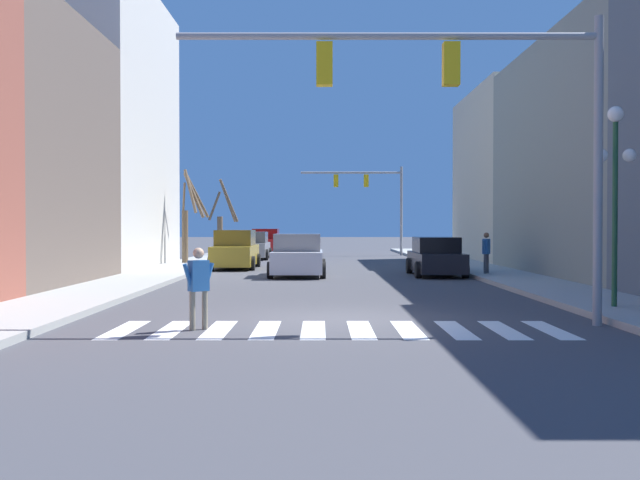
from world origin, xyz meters
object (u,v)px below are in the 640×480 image
pedestrian_crossing_street (487,249)px  pedestrian_waiting_at_curb (199,281)px  street_lamp_right_corner (616,165)px  car_parked_left_far (267,242)px  car_parked_right_mid (254,246)px  car_driving_toward_lane (437,257)px  traffic_signal_far (372,191)px  car_at_intersection (298,257)px  street_tree_right_near (189,218)px  street_tree_left_far (223,223)px  traffic_signal_near (470,97)px  car_driving_away_lane (236,251)px

pedestrian_crossing_street → pedestrian_waiting_at_curb: (-8.70, -14.63, -0.16)m
street_lamp_right_corner → car_parked_left_far: street_lamp_right_corner is taller
car_parked_right_mid → pedestrian_crossing_street: 18.94m
car_driving_toward_lane → car_parked_right_mid: bearing=29.9°
traffic_signal_far → pedestrian_crossing_street: (2.93, -21.63, -3.27)m
car_at_intersection → street_tree_right_near: 9.85m
street_lamp_right_corner → traffic_signal_far: bearing=95.5°
car_driving_toward_lane → street_tree_right_near: bearing=56.1°
car_driving_toward_lane → street_lamp_right_corner: bearing=-170.8°
car_at_intersection → street_tree_left_far: size_ratio=0.85×
car_parked_right_mid → pedestrian_crossing_street: bearing=-146.7°
car_parked_left_far → car_at_intersection: bearing=-172.9°
traffic_signal_near → car_parked_right_mid: 30.86m
street_tree_left_far → traffic_signal_near: bearing=-74.4°
traffic_signal_far → pedestrian_waiting_at_curb: 36.88m
traffic_signal_near → car_driving_away_lane: 21.36m
street_lamp_right_corner → pedestrian_waiting_at_curb: street_lamp_right_corner is taller
car_driving_toward_lane → pedestrian_waiting_at_curb: (-6.91, -15.56, 0.20)m
car_at_intersection → pedestrian_waiting_at_curb: car_at_intersection is taller
car_parked_right_mid → street_tree_left_far: bearing=35.1°
street_tree_left_far → street_tree_right_near: bearing=-91.4°
traffic_signal_far → car_parked_right_mid: size_ratio=1.45×
street_lamp_right_corner → car_parked_left_far: bearing=106.1°
car_parked_left_far → pedestrian_crossing_street: bearing=-157.3°
traffic_signal_far → car_driving_away_lane: traffic_signal_far is taller
street_lamp_right_corner → street_tree_left_far: bearing=112.7°
car_driving_away_lane → pedestrian_waiting_at_curb: (1.63, -20.52, 0.09)m
traffic_signal_far → street_tree_left_far: size_ratio=1.42×
street_lamp_right_corner → pedestrian_crossing_street: 12.07m
car_parked_left_far → pedestrian_waiting_at_curb: (1.57, -39.25, 0.10)m
pedestrian_crossing_street → traffic_signal_near: bearing=-162.4°
traffic_signal_near → street_tree_left_far: 34.45m
street_lamp_right_corner → car_driving_away_lane: street_lamp_right_corner is taller
car_at_intersection → street_tree_right_near: bearing=-144.3°
car_driving_away_lane → street_tree_left_far: 13.51m
car_driving_toward_lane → pedestrian_waiting_at_curb: 17.03m
pedestrian_waiting_at_curb → street_tree_right_near: size_ratio=0.33×
car_at_intersection → pedestrian_waiting_at_curb: bearing=-5.3°
car_at_intersection → car_driving_toward_lane: car_at_intersection is taller
car_parked_left_far → pedestrian_waiting_at_curb: size_ratio=3.05×
car_driving_away_lane → traffic_signal_near: bearing=-160.9°
traffic_signal_near → traffic_signal_far: traffic_signal_near is taller
street_tree_right_near → car_driving_toward_lane: bearing=-33.9°
street_tree_left_far → street_lamp_right_corner: bearing=-67.3°
traffic_signal_far → street_lamp_right_corner: size_ratio=1.52×
car_parked_right_mid → street_tree_right_near: (-2.57, -7.41, 1.62)m
car_driving_away_lane → pedestrian_waiting_at_curb: car_driving_away_lane is taller
traffic_signal_near → pedestrian_crossing_street: 14.83m
car_driving_away_lane → car_driving_toward_lane: 9.88m
car_parked_left_far → street_tree_right_near: size_ratio=1.02×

